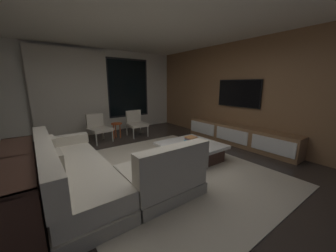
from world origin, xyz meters
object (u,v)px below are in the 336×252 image
object	(u,v)px
console_table_behind_couch	(18,180)
side_stool	(117,126)
mounted_tv	(238,93)
media_console	(238,136)
accent_chair_near_window	(136,122)
accent_chair_by_curtain	(98,126)
coffee_table	(191,152)
sectional_couch	(97,174)
book_stack_on_coffee_table	(191,139)

from	to	relation	value
console_table_behind_couch	side_stool	bearing A→B (deg)	47.94
mounted_tv	console_table_behind_couch	size ratio (longest dim) A/B	0.60
side_stool	media_console	size ratio (longest dim) A/B	0.15
accent_chair_near_window	accent_chair_by_curtain	xyz separation A→B (m)	(-1.16, 0.04, 0.00)
coffee_table	accent_chair_by_curtain	world-z (taller)	accent_chair_by_curtain
console_table_behind_couch	accent_chair_by_curtain	bearing A→B (deg)	55.57
accent_chair_near_window	side_stool	xyz separation A→B (m)	(-0.61, 0.04, -0.06)
sectional_couch	media_console	world-z (taller)	sectional_couch
coffee_table	book_stack_on_coffee_table	xyz separation A→B (m)	(0.13, 0.15, 0.23)
book_stack_on_coffee_table	mounted_tv	xyz separation A→B (m)	(1.78, 0.08, 0.93)
side_stool	book_stack_on_coffee_table	bearing A→B (deg)	-72.18
book_stack_on_coffee_table	accent_chair_near_window	bearing A→B (deg)	93.85
coffee_table	sectional_couch	bearing A→B (deg)	-178.01
accent_chair_near_window	console_table_behind_couch	distance (m)	3.75
media_console	console_table_behind_couch	distance (m)	4.61
accent_chair_by_curtain	side_stool	size ratio (longest dim) A/B	1.70
sectional_couch	book_stack_on_coffee_table	bearing A→B (deg)	5.88
book_stack_on_coffee_table	accent_chair_by_curtain	distance (m)	2.72
sectional_couch	accent_chair_by_curtain	xyz separation A→B (m)	(0.78, 2.60, 0.14)
side_stool	media_console	distance (m)	3.45
media_console	coffee_table	bearing A→B (deg)	-178.92
accent_chair_near_window	console_table_behind_couch	xyz separation A→B (m)	(-2.85, -2.44, -0.01)
side_stool	media_console	bearing A→B (deg)	-46.62
accent_chair_by_curtain	mounted_tv	size ratio (longest dim) A/B	0.62
sectional_couch	side_stool	distance (m)	2.93
accent_chair_by_curtain	side_stool	xyz separation A→B (m)	(0.54, 0.01, -0.06)
book_stack_on_coffee_table	mounted_tv	size ratio (longest dim) A/B	0.19
coffee_table	media_console	xyz separation A→B (m)	(1.73, 0.03, 0.06)
sectional_couch	console_table_behind_couch	bearing A→B (deg)	171.90
accent_chair_near_window	console_table_behind_couch	world-z (taller)	accent_chair_near_window
side_stool	console_table_behind_couch	bearing A→B (deg)	-132.06
console_table_behind_couch	book_stack_on_coffee_table	bearing A→B (deg)	1.63
sectional_couch	side_stool	bearing A→B (deg)	63.10
coffee_table	accent_chair_near_window	size ratio (longest dim) A/B	1.49
accent_chair_near_window	media_console	bearing A→B (deg)	-54.48
accent_chair_by_curtain	mounted_tv	distance (m)	3.96
book_stack_on_coffee_table	mounted_tv	distance (m)	2.01
accent_chair_near_window	sectional_couch	bearing A→B (deg)	-127.04
side_stool	console_table_behind_couch	size ratio (longest dim) A/B	0.22
mounted_tv	console_table_behind_couch	bearing A→B (deg)	-177.98
side_stool	console_table_behind_couch	xyz separation A→B (m)	(-2.24, -2.48, 0.05)
media_console	console_table_behind_couch	bearing A→B (deg)	179.64
side_stool	mounted_tv	size ratio (longest dim) A/B	0.37
media_console	accent_chair_by_curtain	bearing A→B (deg)	139.37
coffee_table	book_stack_on_coffee_table	bearing A→B (deg)	48.48
sectional_couch	side_stool	xyz separation A→B (m)	(1.32, 2.61, 0.08)
accent_chair_near_window	side_stool	distance (m)	0.62
book_stack_on_coffee_table	media_console	distance (m)	1.61
coffee_table	console_table_behind_couch	bearing A→B (deg)	178.77
console_table_behind_couch	accent_chair_near_window	bearing A→B (deg)	40.53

